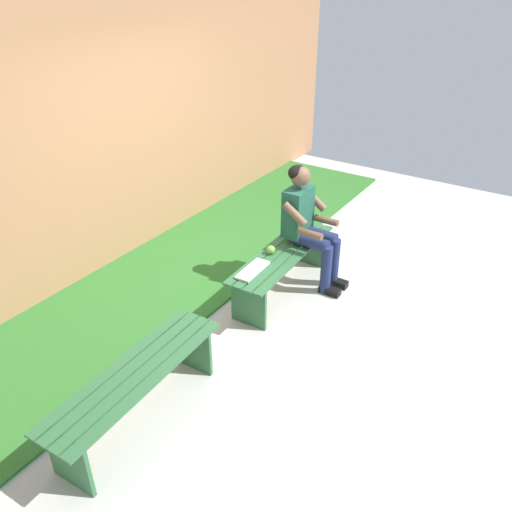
{
  "coord_description": "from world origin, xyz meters",
  "views": [
    {
      "loc": [
        3.85,
        2.2,
        2.97
      ],
      "look_at": [
        0.72,
        0.15,
        0.81
      ],
      "focal_mm": 35.76,
      "sensor_mm": 36.0,
      "label": 1
    }
  ],
  "objects": [
    {
      "name": "ground_plane",
      "position": [
        1.03,
        1.0,
        -0.02
      ],
      "size": [
        10.0,
        7.0,
        0.04
      ],
      "primitive_type": "cube",
      "color": "#B2B2AD"
    },
    {
      "name": "apple",
      "position": [
        0.09,
        -0.09,
        0.51
      ],
      "size": [
        0.09,
        0.09,
        0.09
      ],
      "primitive_type": "sphere",
      "color": "#72B738",
      "rests_on": "bench_near"
    },
    {
      "name": "bench_far",
      "position": [
        2.05,
        0.0,
        0.34
      ],
      "size": [
        1.55,
        0.47,
        0.46
      ],
      "rotation": [
        0.0,
        0.0,
        0.04
      ],
      "color": "#2D6038",
      "rests_on": "ground"
    },
    {
      "name": "brick_wall",
      "position": [
        0.5,
        -2.01,
        1.56
      ],
      "size": [
        9.5,
        0.24,
        3.11
      ],
      "primitive_type": "cube",
      "color": "#B27A51",
      "rests_on": "ground"
    },
    {
      "name": "person_seated",
      "position": [
        -0.32,
        0.1,
        0.7
      ],
      "size": [
        0.5,
        0.69,
        1.27
      ],
      "color": "#1E513D",
      "rests_on": "ground"
    },
    {
      "name": "bench_near",
      "position": [
        0.0,
        0.0,
        0.35
      ],
      "size": [
        1.57,
        0.47,
        0.46
      ],
      "rotation": [
        0.0,
        0.0,
        0.04
      ],
      "color": "#2D6038",
      "rests_on": "ground"
    },
    {
      "name": "grass_strip",
      "position": [
        1.03,
        -1.35,
        0.01
      ],
      "size": [
        9.0,
        1.99,
        0.03
      ],
      "primitive_type": "cube",
      "color": "#2D6B28",
      "rests_on": "ground"
    },
    {
      "name": "book_open",
      "position": [
        0.47,
        -0.05,
        0.47
      ],
      "size": [
        0.42,
        0.18,
        0.02
      ],
      "rotation": [
        0.0,
        0.0,
        0.04
      ],
      "color": "white",
      "rests_on": "bench_near"
    }
  ]
}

